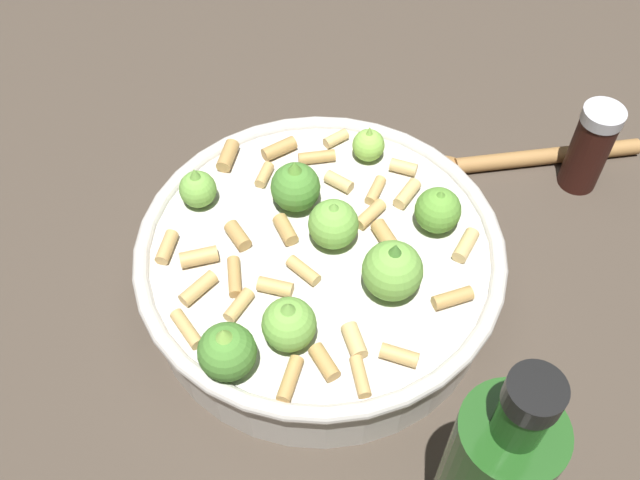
{
  "coord_description": "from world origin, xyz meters",
  "views": [
    {
      "loc": [
        0.01,
        0.35,
        0.53
      ],
      "look_at": [
        0.0,
        0.0,
        0.07
      ],
      "focal_mm": 40.53,
      "sensor_mm": 36.0,
      "label": 1
    }
  ],
  "objects_px": {
    "olive_oil_bottle": "(490,476)",
    "wooden_spoon": "(514,160)",
    "pepper_shaker": "(590,148)",
    "cooking_pan": "(320,264)"
  },
  "relations": [
    {
      "from": "pepper_shaker",
      "to": "wooden_spoon",
      "type": "bearing_deg",
      "value": -21.97
    },
    {
      "from": "cooking_pan",
      "to": "wooden_spoon",
      "type": "bearing_deg",
      "value": -143.65
    },
    {
      "from": "pepper_shaker",
      "to": "wooden_spoon",
      "type": "relative_size",
      "value": 0.4
    },
    {
      "from": "olive_oil_bottle",
      "to": "wooden_spoon",
      "type": "relative_size",
      "value": 0.91
    },
    {
      "from": "pepper_shaker",
      "to": "olive_oil_bottle",
      "type": "height_order",
      "value": "olive_oil_bottle"
    },
    {
      "from": "olive_oil_bottle",
      "to": "cooking_pan",
      "type": "bearing_deg",
      "value": -63.14
    },
    {
      "from": "pepper_shaker",
      "to": "cooking_pan",
      "type": "bearing_deg",
      "value": 25.41
    },
    {
      "from": "wooden_spoon",
      "to": "cooking_pan",
      "type": "bearing_deg",
      "value": 36.35
    },
    {
      "from": "cooking_pan",
      "to": "pepper_shaker",
      "type": "height_order",
      "value": "cooking_pan"
    },
    {
      "from": "olive_oil_bottle",
      "to": "wooden_spoon",
      "type": "distance_m",
      "value": 0.36
    }
  ]
}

